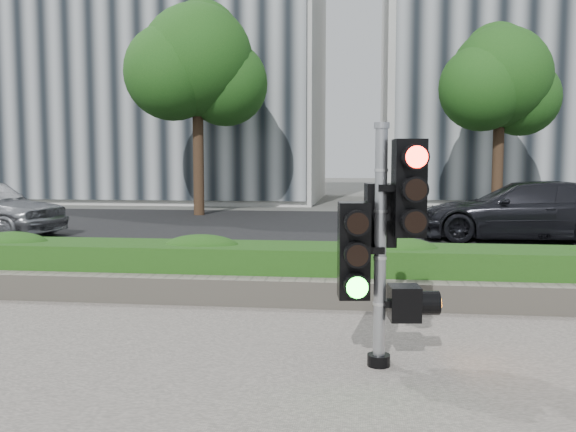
{
  "coord_description": "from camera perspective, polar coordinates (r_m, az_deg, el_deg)",
  "views": [
    {
      "loc": [
        1.01,
        -5.63,
        1.86
      ],
      "look_at": [
        0.25,
        0.6,
        1.29
      ],
      "focal_mm": 38.0,
      "sensor_mm": 36.0,
      "label": 1
    }
  ],
  "objects": [
    {
      "name": "tree_right",
      "position": [
        21.8,
        19.18,
        11.82
      ],
      "size": [
        4.1,
        3.58,
        6.53
      ],
      "color": "black",
      "rests_on": "ground"
    },
    {
      "name": "hedge",
      "position": [
        8.37,
        -0.07,
        -5.07
      ],
      "size": [
        12.0,
        1.0,
        0.68
      ],
      "primitive_type": "cube",
      "color": "#387F27",
      "rests_on": "sidewalk"
    },
    {
      "name": "curb",
      "position": [
        9.02,
        0.4,
        -6.33
      ],
      "size": [
        60.0,
        0.25,
        0.12
      ],
      "primitive_type": "cube",
      "color": "gray",
      "rests_on": "ground"
    },
    {
      "name": "road",
      "position": [
        15.77,
        3.25,
        -1.55
      ],
      "size": [
        60.0,
        13.0,
        0.02
      ],
      "primitive_type": "cube",
      "color": "black",
      "rests_on": "ground"
    },
    {
      "name": "car_dark",
      "position": [
        15.1,
        21.18,
        0.47
      ],
      "size": [
        4.9,
        2.34,
        1.38
      ],
      "primitive_type": "imported",
      "rotation": [
        0.0,
        0.0,
        -1.66
      ],
      "color": "black",
      "rests_on": "road"
    },
    {
      "name": "ground",
      "position": [
        6.01,
        -3.12,
        -12.86
      ],
      "size": [
        120.0,
        120.0,
        0.0
      ],
      "primitive_type": "plane",
      "color": "#51514C",
      "rests_on": "ground"
    },
    {
      "name": "traffic_signal",
      "position": [
        5.45,
        8.9,
        -1.58
      ],
      "size": [
        0.77,
        0.6,
        2.16
      ],
      "rotation": [
        0.0,
        0.0,
        0.12
      ],
      "color": "black",
      "rests_on": "sidewalk"
    },
    {
      "name": "building_left",
      "position": [
        30.85,
        -12.57,
        15.62
      ],
      "size": [
        16.0,
        9.0,
        15.0
      ],
      "primitive_type": "cube",
      "color": "#B7B7B2",
      "rests_on": "ground"
    },
    {
      "name": "stone_wall",
      "position": [
        7.77,
        -0.66,
        -7.15
      ],
      "size": [
        12.0,
        0.32,
        0.34
      ],
      "primitive_type": "cube",
      "color": "gray",
      "rests_on": "sidewalk"
    },
    {
      "name": "tree_left",
      "position": [
        21.17,
        -8.5,
        13.8
      ],
      "size": [
        4.61,
        4.03,
        7.34
      ],
      "color": "black",
      "rests_on": "ground"
    }
  ]
}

